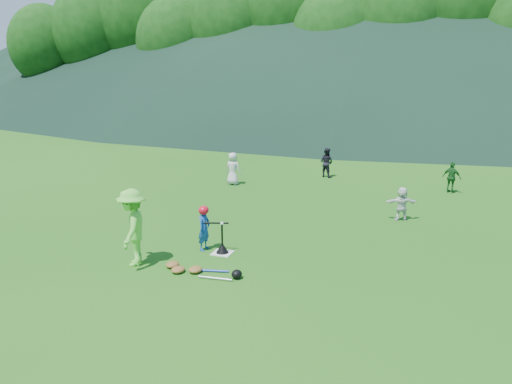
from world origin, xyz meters
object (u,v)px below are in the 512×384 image
fielder_a (233,169)px  equipment_pile (195,270)px  batter_child (204,228)px  fielder_b (326,162)px  adult_coach (133,227)px  fielder_c (452,177)px  home_plate (222,253)px  batting_tee (222,248)px  fielder_d (402,204)px

fielder_a → equipment_pile: (2.22, -8.02, -0.54)m
batter_child → equipment_pile: batter_child is taller
fielder_b → adult_coach: bearing=98.0°
batter_child → fielder_c: bearing=-28.5°
home_plate → fielder_a: size_ratio=0.37×
fielder_a → batting_tee: fielder_a is taller
adult_coach → equipment_pile: size_ratio=0.95×
adult_coach → fielder_d: adult_coach is taller
fielder_a → home_plate: bearing=119.8°
batting_tee → equipment_pile: 1.25m
fielder_a → equipment_pile: fielder_a is taller
batting_tee → equipment_pile: (-0.12, -1.24, -0.06)m
fielder_d → adult_coach: bearing=27.0°
fielder_c → fielder_d: (-1.49, -3.92, -0.06)m
fielder_a → fielder_d: fielder_a is taller
fielder_c → batter_child: bearing=78.2°
home_plate → fielder_a: bearing=109.0°
home_plate → fielder_d: bearing=46.6°
batter_child → batting_tee: bearing=-93.2°
fielder_a → fielder_c: size_ratio=1.11×
home_plate → fielder_a: (-2.34, 6.78, 0.59)m
adult_coach → equipment_pile: bearing=70.9°
home_plate → equipment_pile: (-0.12, -1.24, 0.06)m
home_plate → fielder_b: (0.72, 9.21, 0.58)m
fielder_a → fielder_d: size_ratio=1.24×
fielder_c → equipment_pile: bearing=84.1°
adult_coach → fielder_c: bearing=124.1°
fielder_b → fielder_a: bearing=59.1°
fielder_b → home_plate: bearing=106.1°
batting_tee → fielder_c: bearing=56.3°
home_plate → fielder_d: size_ratio=0.46×
fielder_a → fielder_b: 3.91m
batter_child → equipment_pile: (0.38, -1.34, -0.47)m
batting_tee → fielder_d: bearing=46.6°
fielder_a → fielder_b: (3.05, 2.44, -0.02)m
home_plate → fielder_d: (3.86, 4.08, 0.48)m
batter_child → fielder_c: fielder_c is taller
fielder_b → fielder_c: bearing=-174.1°
batter_child → fielder_b: 9.19m
batter_child → batting_tee: 0.65m
adult_coach → fielder_d: size_ratio=1.76×
equipment_pile → batting_tee: bearing=84.6°
fielder_b → batter_child: bearing=102.9°
fielder_a → fielder_d: 6.76m
adult_coach → fielder_c: (6.95, 9.24, -0.31)m
home_plate → fielder_b: 9.26m
fielder_a → fielder_d: bearing=167.3°
batter_child → fielder_a: size_ratio=0.88×
adult_coach → equipment_pile: 1.68m
adult_coach → fielder_b: adult_coach is taller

